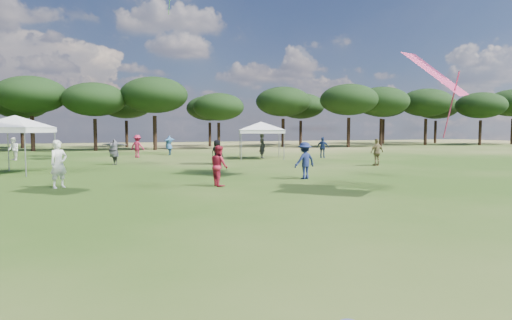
{
  "coord_description": "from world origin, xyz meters",
  "views": [
    {
      "loc": [
        -1.75,
        -1.36,
        2.21
      ],
      "look_at": [
        -0.33,
        2.62,
        1.9
      ],
      "focal_mm": 30.0,
      "sensor_mm": 36.0,
      "label": 1
    }
  ],
  "objects": [
    {
      "name": "tent_right",
      "position": [
        9.16,
        28.23,
        2.61
      ],
      "size": [
        6.25,
        6.25,
        3.03
      ],
      "rotation": [
        0.0,
        0.0,
        -0.28
      ],
      "color": "gray",
      "rests_on": "ground"
    },
    {
      "name": "festival_crowd",
      "position": [
        -1.32,
        25.26,
        0.85
      ],
      "size": [
        28.89,
        21.83,
        1.93
      ],
      "color": "#2F2E34",
      "rests_on": "ground"
    },
    {
      "name": "tree_line",
      "position": [
        2.39,
        47.41,
        5.42
      ],
      "size": [
        108.78,
        17.63,
        7.77
      ],
      "color": "black",
      "rests_on": "ground"
    },
    {
      "name": "tent_left",
      "position": [
        -5.85,
        22.37,
        2.74
      ],
      "size": [
        5.05,
        5.05,
        3.17
      ],
      "rotation": [
        0.0,
        0.0,
        -0.41
      ],
      "color": "gray",
      "rests_on": "ground"
    }
  ]
}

